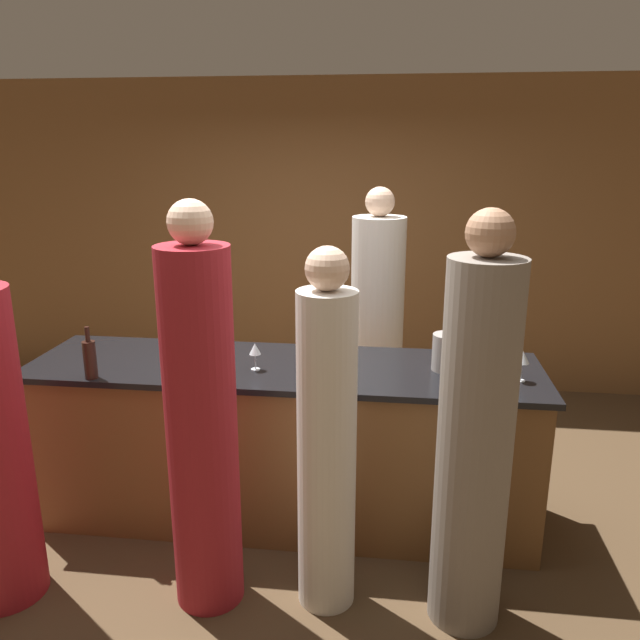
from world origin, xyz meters
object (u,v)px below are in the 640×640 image
(guest_3, at_px, (202,427))
(bartender, at_px, (377,334))
(guest_1, at_px, (475,442))
(guest_0, at_px, (327,445))
(ice_bucket, at_px, (447,352))
(wine_bottle_0, at_px, (90,359))

(guest_3, bearing_deg, bartender, 66.00)
(bartender, bearing_deg, guest_1, 106.63)
(bartender, relative_size, guest_0, 1.08)
(ice_bucket, bearing_deg, guest_0, -129.06)
(bartender, height_order, wine_bottle_0, bartender)
(guest_0, distance_m, guest_3, 0.60)
(guest_0, bearing_deg, guest_3, -174.77)
(guest_3, xyz_separation_m, wine_bottle_0, (-0.75, 0.42, 0.16))
(bartender, relative_size, guest_1, 0.98)
(guest_0, relative_size, guest_1, 0.91)
(guest_0, xyz_separation_m, guest_1, (0.68, -0.03, 0.07))
(bartender, distance_m, guest_0, 1.67)
(bartender, height_order, guest_3, guest_3)
(guest_3, height_order, ice_bucket, guest_3)
(guest_0, distance_m, guest_1, 0.68)
(guest_1, distance_m, ice_bucket, 0.79)
(wine_bottle_0, bearing_deg, guest_1, -11.03)
(guest_0, height_order, wine_bottle_0, guest_0)
(guest_1, height_order, guest_3, guest_3)
(wine_bottle_0, xyz_separation_m, ice_bucket, (1.94, 0.38, -0.01))
(bartender, bearing_deg, wine_bottle_0, 40.62)
(guest_3, bearing_deg, guest_0, 5.23)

